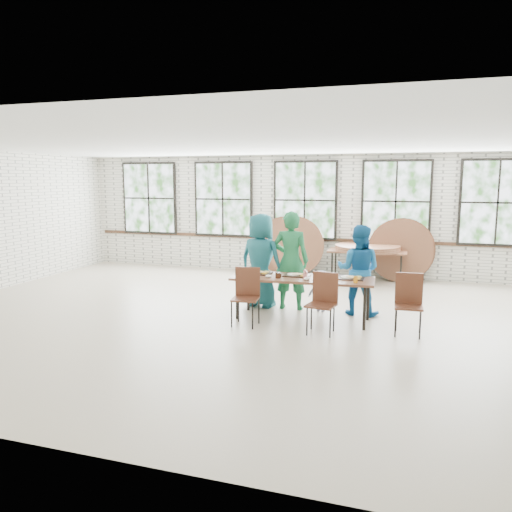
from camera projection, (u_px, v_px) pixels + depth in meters
The scene contains 13 objects.
room at pixel (305, 202), 12.51m from camera, with size 12.00×12.00×12.00m.
dining_table at pixel (302, 280), 8.51m from camera, with size 2.44×0.93×0.74m.
chair_near_left at pixel (247, 291), 8.26m from camera, with size 0.47×0.45×0.95m.
chair_near_right at pixel (323, 297), 7.83m from camera, with size 0.48×0.47×0.95m.
chair_spare at pixel (409, 299), 7.75m from camera, with size 0.44×0.42×0.95m.
adult_teal at pixel (261, 260), 9.37m from camera, with size 0.86×0.56×1.77m, color #1C566D.
adult_green at pixel (291, 260), 9.19m from camera, with size 0.67×0.44×1.83m, color #1D6E3E.
toddler at pixel (321, 291), 9.10m from camera, with size 0.49×0.28×0.76m, color #111237.
adult_blue at pixel (358, 270), 8.84m from camera, with size 0.78×0.61×1.61m, color #16609E.
storage_table at pixel (367, 253), 11.71m from camera, with size 1.80×0.75×0.74m.
tabletop_clutter at pixel (306, 276), 8.44m from camera, with size 2.06×0.63×0.11m.
round_tops_stacked at pixel (367, 248), 11.69m from camera, with size 1.50×1.50×0.13m.
round_tops_leaning at pixel (344, 248), 12.17m from camera, with size 4.35×0.43×1.49m.
Camera 1 is at (2.66, -7.91, 2.39)m, focal length 35.00 mm.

